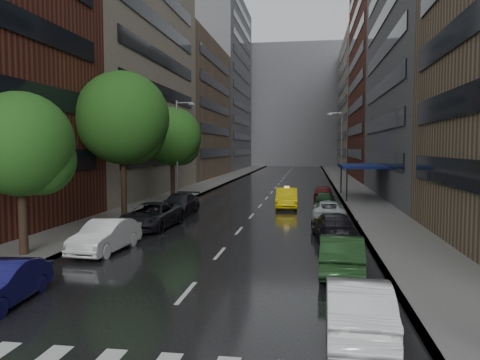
{
  "coord_description": "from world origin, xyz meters",
  "views": [
    {
      "loc": [
        4.11,
        -11.15,
        4.95
      ],
      "look_at": [
        0.0,
        16.39,
        3.0
      ],
      "focal_mm": 35.0,
      "sensor_mm": 36.0,
      "label": 1
    }
  ],
  "objects": [
    {
      "name": "building_far",
      "position": [
        0.0,
        118.0,
        16.0
      ],
      "size": [
        40.0,
        14.0,
        32.0
      ],
      "primitive_type": "cube",
      "color": "slate",
      "rests_on": "ground"
    },
    {
      "name": "street_lamp_left",
      "position": [
        -7.72,
        30.0,
        4.89
      ],
      "size": [
        1.74,
        0.22,
        9.0
      ],
      "color": "gray",
      "rests_on": "sidewalk_left"
    },
    {
      "name": "awning",
      "position": [
        8.98,
        35.0,
        3.13
      ],
      "size": [
        4.0,
        8.0,
        3.12
      ],
      "color": "navy",
      "rests_on": "sidewalk_right"
    },
    {
      "name": "buildings_right",
      "position": [
        15.0,
        56.7,
        15.03
      ],
      "size": [
        8.05,
        109.1,
        36.0
      ],
      "color": "#937A5B",
      "rests_on": "ground"
    },
    {
      "name": "road",
      "position": [
        0.0,
        50.0,
        0.01
      ],
      "size": [
        14.0,
        140.0,
        0.01
      ],
      "primitive_type": "cube",
      "color": "black",
      "rests_on": "ground"
    },
    {
      "name": "sidewalk_left",
      "position": [
        -9.0,
        50.0,
        0.07
      ],
      "size": [
        4.0,
        140.0,
        0.15
      ],
      "primitive_type": "cube",
      "color": "gray",
      "rests_on": "ground"
    },
    {
      "name": "buildings_left",
      "position": [
        -15.0,
        58.79,
        15.99
      ],
      "size": [
        8.0,
        108.0,
        38.0
      ],
      "color": "maroon",
      "rests_on": "ground"
    },
    {
      "name": "taxi",
      "position": [
        2.28,
        27.06,
        0.81
      ],
      "size": [
        1.89,
        4.97,
        1.62
      ],
      "primitive_type": "imported",
      "rotation": [
        0.0,
        0.0,
        0.04
      ],
      "color": "#DABB0B",
      "rests_on": "ground"
    },
    {
      "name": "tree_far",
      "position": [
        -8.6,
        31.16,
        5.95
      ],
      "size": [
        5.46,
        5.46,
        8.7
      ],
      "color": "#382619",
      "rests_on": "ground"
    },
    {
      "name": "ground",
      "position": [
        0.0,
        0.0,
        0.0
      ],
      "size": [
        220.0,
        220.0,
        0.0
      ],
      "primitive_type": "plane",
      "color": "gray",
      "rests_on": "ground"
    },
    {
      "name": "tree_mid",
      "position": [
        -8.6,
        19.52,
        6.95
      ],
      "size": [
        6.36,
        6.36,
        10.14
      ],
      "color": "#382619",
      "rests_on": "ground"
    },
    {
      "name": "street_lamp_right",
      "position": [
        7.72,
        45.0,
        4.89
      ],
      "size": [
        1.74,
        0.22,
        9.0
      ],
      "color": "gray",
      "rests_on": "sidewalk_right"
    },
    {
      "name": "parked_cars_left",
      "position": [
        -5.4,
        14.58,
        0.76
      ],
      "size": [
        2.87,
        24.91,
        1.56
      ],
      "color": "#12104E",
      "rests_on": "ground"
    },
    {
      "name": "parked_cars_right",
      "position": [
        5.4,
        16.84,
        0.72
      ],
      "size": [
        2.49,
        36.08,
        1.54
      ],
      "color": "white",
      "rests_on": "ground"
    },
    {
      "name": "tree_near",
      "position": [
        -8.6,
        7.97,
        5.07
      ],
      "size": [
        4.66,
        4.66,
        7.42
      ],
      "color": "#382619",
      "rests_on": "ground"
    },
    {
      "name": "sidewalk_right",
      "position": [
        9.0,
        50.0,
        0.07
      ],
      "size": [
        4.0,
        140.0,
        0.15
      ],
      "primitive_type": "cube",
      "color": "gray",
      "rests_on": "ground"
    }
  ]
}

